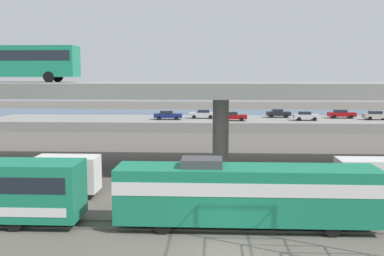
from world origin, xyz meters
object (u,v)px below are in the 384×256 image
train_locomotive (259,192)px  parked_car_6 (341,114)px  service_truck_west (56,175)px  parked_car_5 (168,115)px  parked_car_2 (203,114)px  parked_car_0 (376,115)px  parked_car_3 (306,116)px  service_truck_east (357,178)px  transit_bus_on_overpass (14,60)px  parked_car_1 (278,113)px  parked_car_4 (232,116)px

train_locomotive → parked_car_6: (19.29, 53.10, 0.11)m
service_truck_west → parked_car_5: size_ratio=1.46×
train_locomotive → parked_car_6: train_locomotive is taller
service_truck_west → parked_car_2: (9.77, 45.25, 0.66)m
parked_car_0 → parked_car_2: (-28.98, 1.14, 0.00)m
service_truck_west → train_locomotive: bearing=156.3°
parked_car_2 → parked_car_5: same height
service_truck_west → parked_car_3: 50.21m
service_truck_east → train_locomotive: bearing=39.7°
parked_car_6 → train_locomotive: bearing=-110.0°
transit_bus_on_overpass → parked_car_5: transit_bus_on_overpass is taller
parked_car_3 → parked_car_6: (6.94, 4.28, 0.00)m
transit_bus_on_overpass → train_locomotive: bearing=143.1°
service_truck_west → parked_car_1: bearing=-115.8°
parked_car_2 → parked_car_3: size_ratio=1.13×
train_locomotive → transit_bus_on_overpass: transit_bus_on_overpass is taller
parked_car_0 → parked_car_2: same height
parked_car_2 → parked_car_4: same height
train_locomotive → parked_car_1: size_ratio=3.99×
parked_car_4 → parked_car_6: same height
parked_car_2 → parked_car_5: bearing=22.3°
parked_car_5 → parked_car_1: bearing=13.8°
parked_car_1 → parked_car_2: size_ratio=0.91×
parked_car_3 → parked_car_4: same height
service_truck_west → parked_car_0: 58.72m
service_truck_east → parked_car_0: size_ratio=1.59×
service_truck_west → parked_car_6: bearing=-125.8°
service_truck_west → parked_car_6: service_truck_west is taller
parked_car_6 → service_truck_west: bearing=-125.8°
parked_car_0 → service_truck_west: bearing=-131.3°
transit_bus_on_overpass → service_truck_east: size_ratio=1.76×
parked_car_1 → parked_car_4: bearing=-143.0°
transit_bus_on_overpass → parked_car_1: transit_bus_on_overpass is taller
parked_car_3 → transit_bus_on_overpass: bearing=-136.2°
transit_bus_on_overpass → parked_car_1: size_ratio=2.93×
parked_car_5 → transit_bus_on_overpass: bearing=-108.8°
parked_car_1 → parked_car_2: 13.44m
service_truck_east → parked_car_5: 46.55m
train_locomotive → parked_car_0: 56.01m
parked_car_6 → transit_bus_on_overpass: bearing=-138.0°
service_truck_west → parked_car_5: (4.00, 42.89, 0.66)m
service_truck_east → parked_car_1: (0.92, 47.57, 0.66)m
parked_car_0 → parked_car_4: size_ratio=0.91×
transit_bus_on_overpass → parked_car_5: (11.20, 32.97, -8.09)m
parked_car_2 → parked_car_4: 6.30m
transit_bus_on_overpass → parked_car_3: size_ratio=2.99×
transit_bus_on_overpass → parked_car_0: bearing=-143.3°
parked_car_5 → train_locomotive: bearing=-78.0°
parked_car_0 → parked_car_5: bearing=-178.0°
parked_car_5 → service_truck_west: bearing=-95.3°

